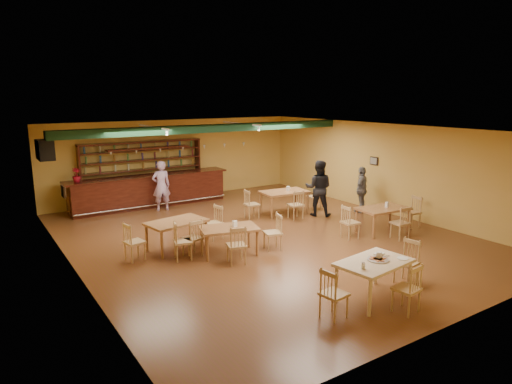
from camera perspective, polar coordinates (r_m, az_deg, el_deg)
floor at (r=12.88m, az=0.77°, el=-5.58°), size 12.00×12.00×0.00m
ceiling_beam at (r=14.71m, az=-5.36°, el=8.00°), size 10.00×0.30×0.25m
track_rail_left at (r=14.52m, az=-12.84°, el=7.97°), size 0.05×2.50×0.05m
track_rail_right at (r=15.92m, az=-1.88°, el=8.61°), size 0.05×2.50×0.05m
ac_unit at (r=14.61m, az=-24.97°, el=4.84°), size 0.34×0.70×0.48m
picture_left at (r=11.55m, az=-23.13°, el=0.08°), size 0.04×0.34×0.28m
picture_right at (r=16.08m, az=14.65°, el=3.81°), size 0.04×0.34×0.28m
bar_counter at (r=16.62m, az=-13.21°, el=0.17°), size 5.81×0.85×1.13m
back_bar_hutch at (r=17.10m, az=-14.03°, el=2.42°), size 4.49×0.40×2.28m
poinsettia at (r=15.83m, az=-21.71°, el=1.99°), size 0.34×0.34×0.47m
dining_table_a at (r=11.92m, az=-9.93°, el=-5.35°), size 1.62×1.13×0.75m
dining_table_b at (r=15.22m, az=3.56°, el=-1.31°), size 1.63×1.07×0.77m
dining_table_c at (r=11.38m, az=-3.40°, el=-6.15°), size 1.58×1.18×0.70m
dining_table_d at (r=13.64m, az=15.62°, el=-3.41°), size 1.54×1.01×0.73m
near_table at (r=9.25m, az=14.55°, el=-10.69°), size 1.56×1.11×0.78m
pizza_tray at (r=9.18m, az=15.12°, el=-8.24°), size 0.42×0.42×0.01m
parmesan_shaker at (r=8.67m, az=13.35°, el=-9.04°), size 0.08×0.08×0.11m
napkin_stack at (r=9.49m, az=15.24°, el=-7.52°), size 0.23×0.19×0.03m
pizza_server at (r=9.32m, az=15.53°, el=-7.89°), size 0.33×0.14×0.00m
side_plate at (r=9.40m, az=18.00°, el=-7.95°), size 0.25×0.25×0.01m
patron_bar at (r=15.84m, az=-11.85°, el=0.77°), size 0.67×0.48×1.73m
patron_right_a at (r=14.99m, az=7.87°, el=0.48°), size 1.12×1.13×1.84m
patron_right_b at (r=15.72m, az=13.15°, el=0.31°), size 0.99×0.76×1.57m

